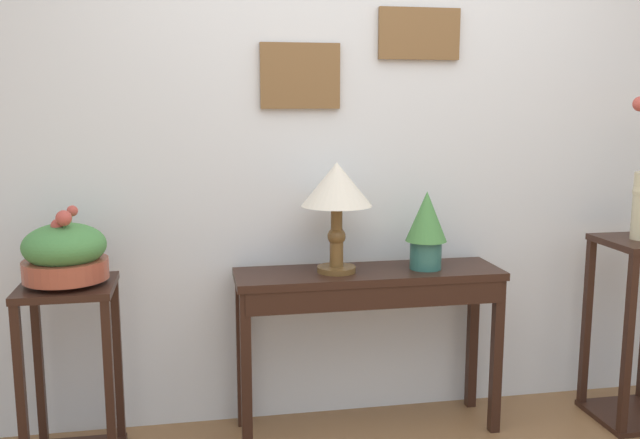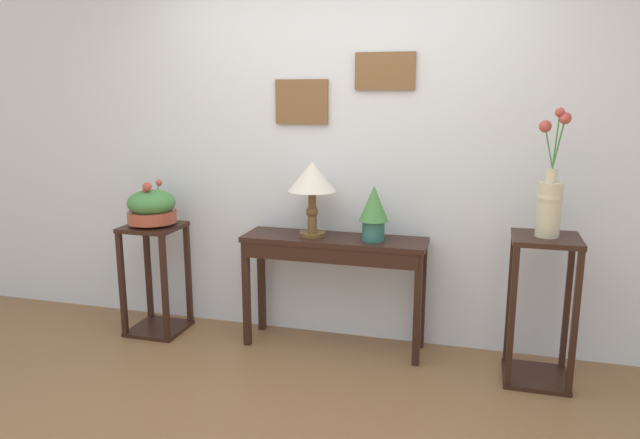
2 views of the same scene
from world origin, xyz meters
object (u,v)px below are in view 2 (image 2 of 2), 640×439
Objects in this scene: pedestal_stand_left at (156,279)px; planter_bowl_wide_left at (152,207)px; table_lamp at (312,181)px; potted_plant_on_console at (374,210)px; console_table at (333,256)px; flower_vase_tall_right at (550,197)px; pedestal_stand_right at (540,310)px.

planter_bowl_wide_left reaches higher than pedestal_stand_left.
table_lamp is 0.45m from potted_plant_on_console.
console_table is at bearing 2.82° from pedestal_stand_left.
console_table is at bearing -8.26° from table_lamp.
flower_vase_tall_right is at bearing -4.89° from console_table.
potted_plant_on_console is 0.49× the size of flower_vase_tall_right.
planter_bowl_wide_left is 0.38× the size of pedestal_stand_right.
table_lamp is at bearing 4.28° from pedestal_stand_left.
flower_vase_tall_right is at bearing -1.04° from pedestal_stand_left.
table_lamp is at bearing 177.84° from potted_plant_on_console.
flower_vase_tall_right reaches higher than pedestal_stand_right.
pedestal_stand_right is (2.59, -0.05, -0.47)m from planter_bowl_wide_left.
table_lamp is 1.37m from pedestal_stand_left.
console_table is at bearing 2.84° from planter_bowl_wide_left.
pedestal_stand_right reaches higher than pedestal_stand_left.
potted_plant_on_console is 1.06× the size of planter_bowl_wide_left.
pedestal_stand_left is at bearing -177.43° from potted_plant_on_console.
potted_plant_on_console is (0.41, -0.02, -0.17)m from table_lamp.
pedestal_stand_left is 0.52m from planter_bowl_wide_left.
pedestal_stand_left is at bearing 178.96° from flower_vase_tall_right.
pedestal_stand_right is at bearing -5.34° from table_lamp.
flower_vase_tall_right is at bearing 77.43° from pedestal_stand_right.
pedestal_stand_right is at bearing -102.57° from flower_vase_tall_right.
console_table is 1.32m from pedestal_stand_left.
planter_bowl_wide_left reaches higher than pedestal_stand_right.
table_lamp reaches higher than console_table.
flower_vase_tall_right reaches higher than console_table.
flower_vase_tall_right reaches higher than pedestal_stand_left.
console_table is 0.42m from potted_plant_on_console.
console_table is 1.36× the size of pedestal_stand_right.
console_table is 1.32m from planter_bowl_wide_left.
flower_vase_tall_right is (2.59, -0.05, 0.73)m from pedestal_stand_left.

